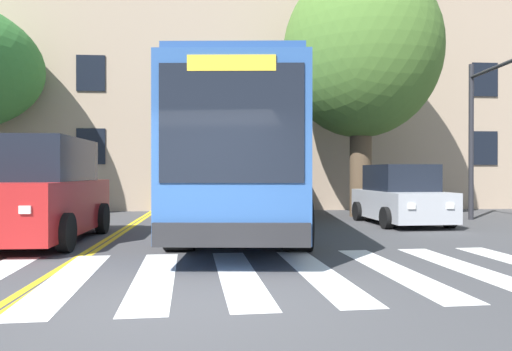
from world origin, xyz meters
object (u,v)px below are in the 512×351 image
object	(u,v)px
traffic_light_near_corner	(499,107)
traffic_light_overhead	(184,118)
car_red_near_lane	(41,193)
street_tree_curbside_large	(361,52)
car_teal_behind_bus	(224,189)
city_bus	(245,158)
car_silver_far_lane	(400,197)

from	to	relation	value
traffic_light_near_corner	traffic_light_overhead	distance (m)	9.15
car_red_near_lane	street_tree_curbside_large	distance (m)	11.50
car_red_near_lane	car_teal_behind_bus	world-z (taller)	car_red_near_lane
car_teal_behind_bus	street_tree_curbside_large	size ratio (longest dim) A/B	0.50
street_tree_curbside_large	car_teal_behind_bus	bearing A→B (deg)	129.44
car_red_near_lane	car_teal_behind_bus	distance (m)	12.05
car_teal_behind_bus	car_red_near_lane	bearing A→B (deg)	-110.66
traffic_light_overhead	car_red_near_lane	bearing A→B (deg)	-130.99
city_bus	traffic_light_overhead	world-z (taller)	traffic_light_overhead
city_bus	traffic_light_near_corner	bearing A→B (deg)	2.64
city_bus	street_tree_curbside_large	world-z (taller)	street_tree_curbside_large
traffic_light_overhead	street_tree_curbside_large	world-z (taller)	street_tree_curbside_large
car_silver_far_lane	car_teal_behind_bus	size ratio (longest dim) A/B	0.89
car_red_near_lane	traffic_light_overhead	world-z (taller)	traffic_light_overhead
car_red_near_lane	traffic_light_near_corner	size ratio (longest dim) A/B	0.96
traffic_light_near_corner	traffic_light_overhead	xyz separation A→B (m)	(-9.10, 0.85, -0.29)
car_silver_far_lane	street_tree_curbside_large	bearing A→B (deg)	99.31
car_teal_behind_bus	city_bus	bearing A→B (deg)	-87.66
street_tree_curbside_large	car_silver_far_lane	bearing A→B (deg)	-80.69
city_bus	car_silver_far_lane	distance (m)	4.89
car_silver_far_lane	street_tree_curbside_large	xyz separation A→B (m)	(-0.43, 2.59, 4.91)
car_silver_far_lane	car_teal_behind_bus	world-z (taller)	car_silver_far_lane
car_silver_far_lane	car_teal_behind_bus	xyz separation A→B (m)	(-5.04, 8.21, -0.01)
car_red_near_lane	car_silver_far_lane	bearing A→B (deg)	18.27
city_bus	car_silver_far_lane	size ratio (longest dim) A/B	3.14
city_bus	street_tree_curbside_large	bearing A→B (deg)	39.56
city_bus	traffic_light_overhead	bearing A→B (deg)	145.03
car_silver_far_lane	traffic_light_overhead	bearing A→B (deg)	177.44
car_red_near_lane	traffic_light_near_corner	bearing A→B (deg)	11.75
city_bus	traffic_light_near_corner	world-z (taller)	traffic_light_near_corner
car_red_near_lane	traffic_light_overhead	size ratio (longest dim) A/B	1.02
city_bus	car_teal_behind_bus	bearing A→B (deg)	92.34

